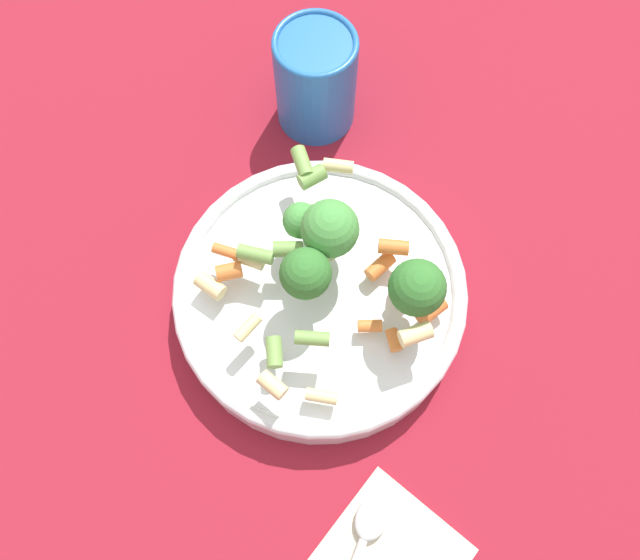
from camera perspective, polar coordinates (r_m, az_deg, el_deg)
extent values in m
plane|color=maroon|center=(0.58, 0.00, -2.05)|extent=(3.00, 3.00, 0.00)
cylinder|color=silver|center=(0.56, 0.00, -1.45)|extent=(0.26, 0.26, 0.04)
torus|color=silver|center=(0.54, 0.00, -0.80)|extent=(0.26, 0.26, 0.01)
cylinder|color=#8CB766|center=(0.55, -0.74, 4.44)|extent=(0.01, 0.01, 0.02)
sphere|color=#479342|center=(0.53, -0.77, 5.39)|extent=(0.03, 0.03, 0.03)
cylinder|color=#8CB766|center=(0.54, 0.81, 3.91)|extent=(0.01, 0.01, 0.01)
sphere|color=#3D8438|center=(0.52, 0.84, 4.81)|extent=(0.03, 0.03, 0.03)
cylinder|color=#8CB766|center=(0.51, 8.44, -1.75)|extent=(0.02, 0.02, 0.02)
sphere|color=#33722D|center=(0.48, 8.89, -0.66)|extent=(0.05, 0.05, 0.05)
cylinder|color=#8CB766|center=(0.51, -1.27, -0.54)|extent=(0.01, 0.01, 0.02)
sphere|color=#33722D|center=(0.48, -1.33, 0.60)|extent=(0.04, 0.04, 0.04)
cylinder|color=#8CB766|center=(0.54, -1.70, 4.56)|extent=(0.01, 0.01, 0.01)
sphere|color=#479342|center=(0.52, -1.76, 5.46)|extent=(0.03, 0.03, 0.03)
cylinder|color=#8CB766|center=(0.53, 1.01, 3.10)|extent=(0.02, 0.02, 0.03)
sphere|color=#479342|center=(0.50, 1.07, 4.67)|extent=(0.05, 0.05, 0.05)
cylinder|color=orange|center=(0.52, 10.12, -2.85)|extent=(0.03, 0.03, 0.01)
cylinder|color=#729E4C|center=(0.48, -0.72, -5.35)|extent=(0.02, 0.03, 0.01)
cylinder|color=orange|center=(0.53, 7.91, -0.38)|extent=(0.02, 0.02, 0.01)
cylinder|color=#729E4C|center=(0.50, -4.21, -6.61)|extent=(0.03, 0.02, 0.01)
cylinder|color=beige|center=(0.50, -6.63, -4.34)|extent=(0.03, 0.02, 0.01)
cylinder|color=beige|center=(0.48, -4.37, -9.56)|extent=(0.02, 0.03, 0.01)
cylinder|color=#729E4C|center=(0.54, -0.74, 9.40)|extent=(0.03, 0.03, 0.01)
cylinder|color=#729E4C|center=(0.51, -5.95, 2.29)|extent=(0.01, 0.03, 0.01)
cylinder|color=beige|center=(0.54, 1.68, 10.38)|extent=(0.01, 0.03, 0.01)
cylinder|color=beige|center=(0.50, 0.15, -10.58)|extent=(0.01, 0.03, 0.01)
cylinder|color=orange|center=(0.53, 6.73, 3.01)|extent=(0.02, 0.03, 0.01)
cylinder|color=beige|center=(0.53, -6.54, 1.71)|extent=(0.01, 0.03, 0.01)
cylinder|color=orange|center=(0.52, 4.58, -4.21)|extent=(0.02, 0.02, 0.01)
cylinder|color=orange|center=(0.54, 5.51, 1.27)|extent=(0.03, 0.02, 0.01)
cylinder|color=#729E4C|center=(0.51, -2.96, 2.83)|extent=(0.02, 0.03, 0.01)
cylinder|color=beige|center=(0.53, -10.00, -0.53)|extent=(0.02, 0.03, 0.01)
cylinder|color=orange|center=(0.53, -8.49, 3.00)|extent=(0.01, 0.02, 0.01)
cylinder|color=beige|center=(0.52, 8.18, -0.13)|extent=(0.03, 0.02, 0.01)
cylinder|color=orange|center=(0.52, 6.78, -5.48)|extent=(0.02, 0.02, 0.01)
cylinder|color=orange|center=(0.53, -8.31, 0.78)|extent=(0.02, 0.03, 0.01)
cylinder|color=#729E4C|center=(0.54, -1.63, 10.68)|extent=(0.03, 0.03, 0.01)
cylinder|color=beige|center=(0.49, 8.73, -4.92)|extent=(0.03, 0.03, 0.01)
cylinder|color=#2366B2|center=(0.63, -0.40, 17.69)|extent=(0.08, 0.08, 0.10)
torus|color=#2366B2|center=(0.59, -0.44, 20.83)|extent=(0.08, 0.08, 0.01)
ellipsoid|color=silver|center=(0.53, 4.78, -20.82)|extent=(0.04, 0.03, 0.01)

